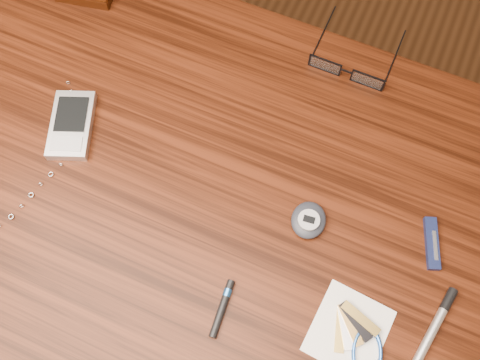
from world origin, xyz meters
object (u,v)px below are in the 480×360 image
(desk, at_px, (198,202))
(pda_phone, at_px, (71,125))
(silver_pen, at_px, (433,330))
(pedometer, at_px, (309,220))
(eyeglasses, at_px, (347,69))
(pocket_knife, at_px, (432,243))
(notepad_keys, at_px, (358,341))

(desk, distance_m, pda_phone, 0.24)
(desk, xyz_separation_m, silver_pen, (0.40, -0.07, 0.11))
(desk, distance_m, pedometer, 0.22)
(eyeglasses, bearing_deg, pocket_knife, -47.33)
(silver_pen, bearing_deg, pedometer, 159.99)
(pda_phone, xyz_separation_m, pedometer, (0.40, 0.00, 0.00))
(pda_phone, bearing_deg, notepad_keys, -13.84)
(pda_phone, bearing_deg, pedometer, 0.32)
(pda_phone, distance_m, notepad_keys, 0.54)
(pocket_knife, bearing_deg, silver_pen, -73.60)
(desk, height_order, pocket_knife, pocket_knife)
(pedometer, bearing_deg, pocket_knife, 13.07)
(pocket_knife, relative_size, silver_pen, 0.51)
(notepad_keys, bearing_deg, desk, 157.97)
(eyeglasses, bearing_deg, notepad_keys, -68.55)
(notepad_keys, height_order, pocket_knife, same)
(notepad_keys, bearing_deg, pda_phone, 166.16)
(pda_phone, height_order, notepad_keys, pda_phone)
(silver_pen, bearing_deg, desk, 169.92)
(eyeglasses, xyz_separation_m, pedometer, (0.04, -0.27, -0.00))
(desk, height_order, pedometer, pedometer)
(eyeglasses, relative_size, notepad_keys, 1.12)
(desk, xyz_separation_m, eyeglasses, (0.15, 0.28, 0.12))
(desk, xyz_separation_m, notepad_keys, (0.31, -0.13, 0.11))
(pda_phone, bearing_deg, silver_pen, -6.95)
(pda_phone, relative_size, pocket_knife, 1.67)
(desk, bearing_deg, pocket_knife, 7.39)
(pda_phone, relative_size, pedometer, 2.05)
(desk, relative_size, pda_phone, 7.49)
(eyeglasses, xyz_separation_m, silver_pen, (0.25, -0.35, -0.01))
(eyeglasses, bearing_deg, silver_pen, -54.67)
(pda_phone, xyz_separation_m, notepad_keys, (0.53, -0.13, -0.00))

